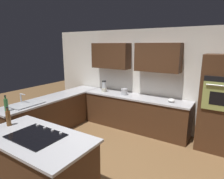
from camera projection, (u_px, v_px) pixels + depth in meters
ground_plane at (100, 161)px, 3.75m from camera, size 14.00×14.00×0.00m
wall_back at (142, 74)px, 5.14m from camera, size 6.00×0.44×2.60m
lower_cabinets_back at (135, 113)px, 5.12m from camera, size 2.80×0.60×0.86m
countertop_back at (135, 97)px, 5.02m from camera, size 2.84×0.64×0.04m
lower_cabinets_side at (56, 114)px, 5.06m from camera, size 0.60×2.90×0.86m
countertop_side at (54, 97)px, 4.96m from camera, size 0.64×2.94×0.04m
island_base at (39, 165)px, 2.92m from camera, size 1.70×0.84×0.86m
island_top at (36, 137)px, 2.82m from camera, size 1.78×0.92×0.04m
wall_oven at (221, 104)px, 3.96m from camera, size 0.80×0.66×2.02m
sink_unit at (27, 104)px, 4.31m from camera, size 0.46×0.70×0.23m
cooktop at (36, 136)px, 2.81m from camera, size 0.76×0.56×0.03m
blender at (104, 87)px, 5.45m from camera, size 0.15×0.15×0.31m
mixing_bowl at (171, 100)px, 4.47m from camera, size 0.16×0.16×0.09m
kettle at (124, 92)px, 5.12m from camera, size 0.17×0.17×0.17m
dish_soap_bottle at (6, 105)px, 3.86m from camera, size 0.08×0.08×0.33m
oil_bottle at (8, 118)px, 3.15m from camera, size 0.07×0.07×0.33m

